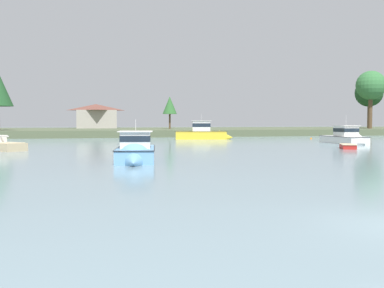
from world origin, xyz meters
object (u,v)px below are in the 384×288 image
cruiser_white (347,140)px  cruiser_yellow (205,135)px  dinghy_red (348,147)px  cruiser_skyblue (136,155)px  mooring_buoy_orange (311,139)px

cruiser_white → cruiser_yellow: cruiser_yellow is taller
cruiser_yellow → dinghy_red: (8.00, -28.68, -0.54)m
cruiser_yellow → dinghy_red: cruiser_yellow is taller
cruiser_white → dinghy_red: bearing=-123.6°
cruiser_white → cruiser_skyblue: cruiser_white is taller
cruiser_white → cruiser_yellow: (-14.25, 19.26, 0.17)m
dinghy_red → mooring_buoy_orange: bearing=68.7°
cruiser_skyblue → dinghy_red: cruiser_skyblue is taller
cruiser_white → cruiser_skyblue: 36.42m
cruiser_white → mooring_buoy_orange: cruiser_white is taller
cruiser_white → dinghy_red: cruiser_white is taller
cruiser_skyblue → mooring_buoy_orange: bearing=46.1°
mooring_buoy_orange → dinghy_red: bearing=-111.3°
cruiser_skyblue → mooring_buoy_orange: 49.51m
cruiser_skyblue → mooring_buoy_orange: size_ratio=22.81×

